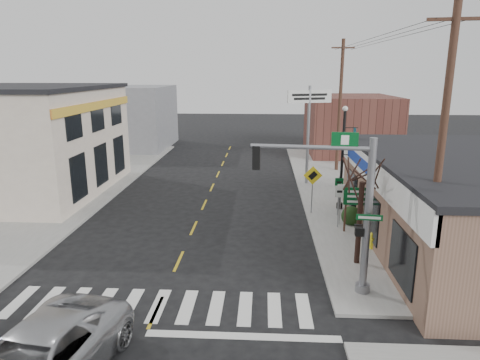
# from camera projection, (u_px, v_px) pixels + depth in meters

# --- Properties ---
(ground) EXTENTS (140.00, 140.00, 0.00)m
(ground) POSITION_uv_depth(u_px,v_px,m) (156.00, 312.00, 14.39)
(ground) COLOR black
(ground) RESTS_ON ground
(sidewalk_right) EXTENTS (6.00, 38.00, 0.13)m
(sidewalk_right) POSITION_uv_depth(u_px,v_px,m) (351.00, 201.00, 26.48)
(sidewalk_right) COLOR gray
(sidewalk_right) RESTS_ON ground
(sidewalk_left) EXTENTS (6.00, 38.00, 0.13)m
(sidewalk_left) POSITION_uv_depth(u_px,v_px,m) (67.00, 197.00, 27.44)
(sidewalk_left) COLOR gray
(sidewalk_left) RESTS_ON ground
(center_line) EXTENTS (0.12, 56.00, 0.01)m
(center_line) POSITION_uv_depth(u_px,v_px,m) (194.00, 228.00, 22.13)
(center_line) COLOR gold
(center_line) RESTS_ON ground
(crosswalk) EXTENTS (11.00, 2.20, 0.01)m
(crosswalk) POSITION_uv_depth(u_px,v_px,m) (159.00, 306.00, 14.78)
(crosswalk) COLOR silver
(crosswalk) RESTS_ON ground
(left_building) EXTENTS (12.00, 12.00, 6.80)m
(left_building) POSITION_uv_depth(u_px,v_px,m) (9.00, 142.00, 27.80)
(left_building) COLOR beige
(left_building) RESTS_ON ground
(bldg_distant_right) EXTENTS (8.00, 10.00, 5.60)m
(bldg_distant_right) POSITION_uv_depth(u_px,v_px,m) (349.00, 125.00, 42.10)
(bldg_distant_right) COLOR brown
(bldg_distant_right) RESTS_ON ground
(bldg_distant_left) EXTENTS (9.00, 10.00, 6.40)m
(bldg_distant_left) POSITION_uv_depth(u_px,v_px,m) (126.00, 117.00, 45.16)
(bldg_distant_left) COLOR gray
(bldg_distant_left) RESTS_ON ground
(traffic_signal_pole) EXTENTS (4.56, 0.37, 5.77)m
(traffic_signal_pole) POSITION_uv_depth(u_px,v_px,m) (349.00, 200.00, 14.69)
(traffic_signal_pole) COLOR gray
(traffic_signal_pole) RESTS_ON sidewalk_right
(guide_sign) EXTENTS (1.40, 0.13, 2.45)m
(guide_sign) POSITION_uv_depth(u_px,v_px,m) (358.00, 201.00, 20.87)
(guide_sign) COLOR #4B2F22
(guide_sign) RESTS_ON sidewalk_right
(fire_hydrant) EXTENTS (0.25, 0.25, 0.79)m
(fire_hydrant) POSITION_uv_depth(u_px,v_px,m) (373.00, 240.00, 19.13)
(fire_hydrant) COLOR gold
(fire_hydrant) RESTS_ON sidewalk_right
(ped_crossing_sign) EXTENTS (1.05, 0.07, 2.70)m
(ped_crossing_sign) POSITION_uv_depth(u_px,v_px,m) (313.00, 181.00, 23.64)
(ped_crossing_sign) COLOR gray
(ped_crossing_sign) RESTS_ON sidewalk_right
(lamp_post) EXTENTS (0.77, 0.60, 5.90)m
(lamp_post) POSITION_uv_depth(u_px,v_px,m) (344.00, 150.00, 24.08)
(lamp_post) COLOR black
(lamp_post) RESTS_ON sidewalk_right
(dance_center_sign) EXTENTS (3.21, 0.20, 6.82)m
(dance_center_sign) POSITION_uv_depth(u_px,v_px,m) (309.00, 111.00, 29.31)
(dance_center_sign) COLOR gray
(dance_center_sign) RESTS_ON sidewalk_right
(bare_tree) EXTENTS (2.60, 2.60, 5.20)m
(bare_tree) POSITION_uv_depth(u_px,v_px,m) (363.00, 167.00, 16.83)
(bare_tree) COLOR black
(bare_tree) RESTS_ON sidewalk_right
(shrub_front) EXTENTS (1.21, 1.21, 0.91)m
(shrub_front) POSITION_uv_depth(u_px,v_px,m) (439.00, 280.00, 15.38)
(shrub_front) COLOR #213B16
(shrub_front) RESTS_ON sidewalk_right
(shrub_back) EXTENTS (1.05, 1.05, 0.79)m
(shrub_back) POSITION_uv_depth(u_px,v_px,m) (351.00, 216.00, 22.35)
(shrub_back) COLOR black
(shrub_back) RESTS_ON sidewalk_right
(utility_pole_near) EXTENTS (1.73, 0.26, 9.97)m
(utility_pole_near) POSITION_uv_depth(u_px,v_px,m) (441.00, 152.00, 14.33)
(utility_pole_near) COLOR #493422
(utility_pole_near) RESTS_ON sidewalk_right
(utility_pole_far) EXTENTS (1.77, 0.26, 10.16)m
(utility_pole_far) POSITION_uv_depth(u_px,v_px,m) (340.00, 105.00, 33.45)
(utility_pole_far) COLOR #473921
(utility_pole_far) RESTS_ON sidewalk_right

